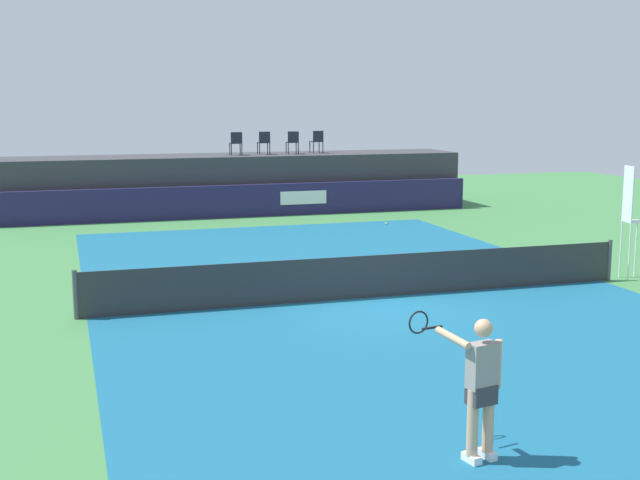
{
  "coord_description": "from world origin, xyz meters",
  "views": [
    {
      "loc": [
        -6.34,
        -17.04,
        4.34
      ],
      "look_at": [
        -0.5,
        2.0,
        1.0
      ],
      "focal_mm": 47.34,
      "sensor_mm": 36.0,
      "label": 1
    }
  ],
  "objects_px": {
    "net_post_far": "(609,260)",
    "tennis_player": "(480,384)",
    "umpire_chair": "(631,214)",
    "tennis_ball": "(386,223)",
    "spectator_chair_center": "(293,141)",
    "spectator_chair_right": "(317,141)",
    "spectator_chair_far_left": "(236,142)",
    "spectator_chair_left": "(264,142)",
    "net_post_near": "(75,295)"
  },
  "relations": [
    {
      "from": "net_post_far",
      "to": "tennis_player",
      "type": "xyz_separation_m",
      "value": [
        -7.86,
        -8.34,
        0.46
      ]
    },
    {
      "from": "umpire_chair",
      "to": "tennis_ball",
      "type": "xyz_separation_m",
      "value": [
        -2.31,
        10.15,
        -1.55
      ]
    },
    {
      "from": "spectator_chair_center",
      "to": "spectator_chair_right",
      "type": "xyz_separation_m",
      "value": [
        1.09,
        0.3,
        0.0
      ]
    },
    {
      "from": "spectator_chair_right",
      "to": "spectator_chair_far_left",
      "type": "bearing_deg",
      "value": -174.67
    },
    {
      "from": "spectator_chair_left",
      "to": "tennis_ball",
      "type": "xyz_separation_m",
      "value": [
        3.19,
        -4.95,
        -2.66
      ]
    },
    {
      "from": "spectator_chair_left",
      "to": "spectator_chair_right",
      "type": "distance_m",
      "value": 2.23
    },
    {
      "from": "spectator_chair_center",
      "to": "spectator_chair_right",
      "type": "bearing_deg",
      "value": 15.32
    },
    {
      "from": "net_post_far",
      "to": "net_post_near",
      "type": "bearing_deg",
      "value": 180.0
    },
    {
      "from": "net_post_near",
      "to": "net_post_far",
      "type": "height_order",
      "value": "same"
    },
    {
      "from": "spectator_chair_left",
      "to": "spectator_chair_right",
      "type": "bearing_deg",
      "value": 5.26
    },
    {
      "from": "spectator_chair_far_left",
      "to": "spectator_chair_left",
      "type": "distance_m",
      "value": 1.13
    },
    {
      "from": "spectator_chair_center",
      "to": "tennis_ball",
      "type": "relative_size",
      "value": 13.06
    },
    {
      "from": "tennis_player",
      "to": "spectator_chair_left",
      "type": "bearing_deg",
      "value": 82.93
    },
    {
      "from": "tennis_player",
      "to": "spectator_chair_far_left",
      "type": "bearing_deg",
      "value": 85.63
    },
    {
      "from": "tennis_ball",
      "to": "net_post_far",
      "type": "bearing_deg",
      "value": -80.13
    },
    {
      "from": "net_post_far",
      "to": "spectator_chair_center",
      "type": "bearing_deg",
      "value": 104.29
    },
    {
      "from": "spectator_chair_center",
      "to": "spectator_chair_left",
      "type": "bearing_deg",
      "value": 175.2
    },
    {
      "from": "spectator_chair_right",
      "to": "net_post_far",
      "type": "relative_size",
      "value": 0.89
    },
    {
      "from": "spectator_chair_right",
      "to": "net_post_near",
      "type": "bearing_deg",
      "value": -122.27
    },
    {
      "from": "spectator_chair_right",
      "to": "net_post_near",
      "type": "height_order",
      "value": "spectator_chair_right"
    },
    {
      "from": "spectator_chair_center",
      "to": "tennis_player",
      "type": "xyz_separation_m",
      "value": [
        -4.04,
        -23.35,
        -1.73
      ]
    },
    {
      "from": "spectator_chair_far_left",
      "to": "spectator_chair_center",
      "type": "bearing_deg",
      "value": 0.34
    },
    {
      "from": "umpire_chair",
      "to": "net_post_far",
      "type": "distance_m",
      "value": 1.21
    },
    {
      "from": "tennis_ball",
      "to": "spectator_chair_right",
      "type": "bearing_deg",
      "value": 100.6
    },
    {
      "from": "spectator_chair_far_left",
      "to": "spectator_chair_center",
      "type": "distance_m",
      "value": 2.26
    },
    {
      "from": "spectator_chair_center",
      "to": "net_post_near",
      "type": "distance_m",
      "value": 17.43
    },
    {
      "from": "spectator_chair_left",
      "to": "tennis_ball",
      "type": "bearing_deg",
      "value": -57.23
    },
    {
      "from": "umpire_chair",
      "to": "net_post_far",
      "type": "xyz_separation_m",
      "value": [
        -0.54,
        -0.01,
        -1.09
      ]
    },
    {
      "from": "umpire_chair",
      "to": "tennis_player",
      "type": "height_order",
      "value": "umpire_chair"
    },
    {
      "from": "net_post_near",
      "to": "tennis_ball",
      "type": "relative_size",
      "value": 14.71
    },
    {
      "from": "spectator_chair_left",
      "to": "tennis_ball",
      "type": "distance_m",
      "value": 6.46
    },
    {
      "from": "net_post_near",
      "to": "tennis_player",
      "type": "relative_size",
      "value": 0.56
    },
    {
      "from": "net_post_far",
      "to": "tennis_ball",
      "type": "xyz_separation_m",
      "value": [
        -1.77,
        10.16,
        -0.46
      ]
    },
    {
      "from": "net_post_far",
      "to": "spectator_chair_far_left",
      "type": "bearing_deg",
      "value": 112.06
    },
    {
      "from": "umpire_chair",
      "to": "net_post_near",
      "type": "relative_size",
      "value": 2.76
    },
    {
      "from": "spectator_chair_far_left",
      "to": "tennis_player",
      "type": "xyz_separation_m",
      "value": [
        -1.78,
        -23.34,
        -1.73
      ]
    },
    {
      "from": "spectator_chair_far_left",
      "to": "net_post_far",
      "type": "xyz_separation_m",
      "value": [
        6.08,
        -15.0,
        -2.19
      ]
    },
    {
      "from": "tennis_player",
      "to": "tennis_ball",
      "type": "bearing_deg",
      "value": 71.76
    },
    {
      "from": "tennis_player",
      "to": "spectator_chair_right",
      "type": "bearing_deg",
      "value": 77.76
    },
    {
      "from": "net_post_near",
      "to": "net_post_far",
      "type": "relative_size",
      "value": 1.0
    },
    {
      "from": "spectator_chair_left",
      "to": "net_post_far",
      "type": "relative_size",
      "value": 0.89
    },
    {
      "from": "spectator_chair_center",
      "to": "tennis_ball",
      "type": "bearing_deg",
      "value": -67.04
    },
    {
      "from": "spectator_chair_left",
      "to": "tennis_ball",
      "type": "relative_size",
      "value": 13.06
    },
    {
      "from": "spectator_chair_far_left",
      "to": "tennis_player",
      "type": "relative_size",
      "value": 0.5
    },
    {
      "from": "tennis_ball",
      "to": "spectator_chair_far_left",
      "type": "bearing_deg",
      "value": 131.7
    },
    {
      "from": "net_post_far",
      "to": "tennis_ball",
      "type": "relative_size",
      "value": 14.71
    },
    {
      "from": "spectator_chair_center",
      "to": "umpire_chair",
      "type": "xyz_separation_m",
      "value": [
        4.36,
        -15.0,
        -1.11
      ]
    },
    {
      "from": "spectator_chair_left",
      "to": "spectator_chair_right",
      "type": "relative_size",
      "value": 1.0
    },
    {
      "from": "net_post_near",
      "to": "net_post_far",
      "type": "xyz_separation_m",
      "value": [
        12.4,
        0.0,
        0.0
      ]
    },
    {
      "from": "spectator_chair_center",
      "to": "umpire_chair",
      "type": "height_order",
      "value": "spectator_chair_center"
    }
  ]
}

